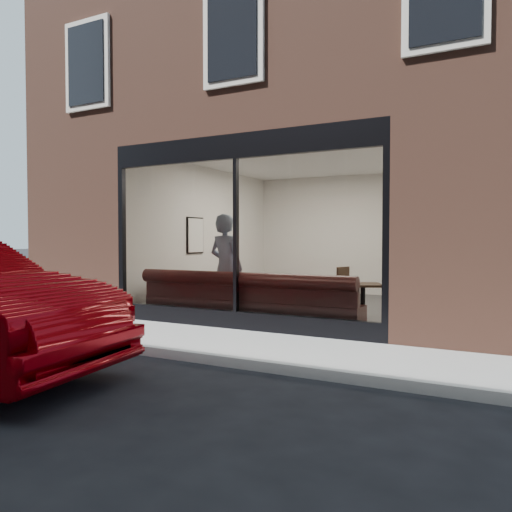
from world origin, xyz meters
The scene contains 22 objects.
ground centered at (0.00, 0.00, 0.00)m, with size 120.00×120.00×0.00m, color black.
sidewalk_near centered at (0.00, 1.00, 0.01)m, with size 40.00×2.00×0.01m, color gray.
kerb_near centered at (0.00, -0.05, 0.06)m, with size 40.00×0.10×0.12m, color gray.
host_building_pier_left centered at (-3.75, 8.00, 1.60)m, with size 2.50×12.00×3.20m, color brown.
host_building_pier_right centered at (3.75, 8.00, 1.60)m, with size 2.50×12.00×3.20m, color brown.
host_building_backfill centered at (0.00, 11.00, 1.60)m, with size 5.00×6.00×3.20m, color brown.
cafe_floor centered at (0.00, 5.00, 0.02)m, with size 6.00×6.00×0.00m, color #2D2D30.
cafe_ceiling centered at (0.00, 5.00, 3.19)m, with size 6.00×6.00×0.00m, color white.
cafe_wall_back centered at (0.00, 7.99, 1.60)m, with size 5.00×5.00×0.00m, color silver.
cafe_wall_left centered at (-2.49, 5.00, 1.60)m, with size 6.00×6.00×0.00m, color silver.
cafe_wall_right centered at (2.49, 5.00, 1.60)m, with size 6.00×6.00×0.00m, color silver.
storefront_kick centered at (0.00, 2.05, 0.15)m, with size 5.00×0.10×0.30m, color black.
storefront_header centered at (0.00, 2.05, 3.00)m, with size 5.00×0.10×0.40m, color black.
storefront_mullion centered at (0.00, 2.05, 1.55)m, with size 0.06×0.10×2.50m, color black.
storefront_glass centered at (0.00, 2.02, 1.55)m, with size 4.80×4.80×0.00m, color white.
banquette centered at (0.00, 2.45, 0.23)m, with size 4.00×0.55×0.45m, color #3C1616.
person centered at (-0.55, 2.65, 0.97)m, with size 0.71×0.46×1.94m, color #91A7C4.
cafe_table_left centered at (-1.88, 3.00, 0.74)m, with size 0.69×0.69×0.04m, color #332013.
cafe_table_right centered at (1.85, 3.00, 0.74)m, with size 0.59×0.59×0.04m, color #332013.
cafe_chair_left centered at (-1.73, 4.22, 0.24)m, with size 0.40×0.40×0.04m, color #332013.
cafe_chair_right centered at (0.92, 4.36, 0.24)m, with size 0.37×0.37×0.04m, color #332013.
wall_poster centered at (-2.45, 4.45, 1.57)m, with size 0.02×0.58×0.77m, color white.
Camera 1 is at (4.08, -5.03, 1.50)m, focal length 35.00 mm.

